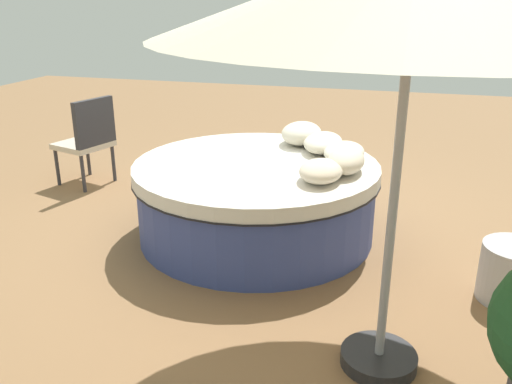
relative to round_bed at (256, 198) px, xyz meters
name	(u,v)px	position (x,y,z in m)	size (l,w,h in m)	color
ground_plane	(256,234)	(0.00, 0.00, -0.34)	(16.00, 16.00, 0.00)	olive
round_bed	(256,198)	(0.00, 0.00, 0.00)	(2.12, 2.12, 0.67)	#38478C
throw_pillow_0	(321,171)	(0.31, 0.61, 0.40)	(0.47, 0.33, 0.16)	beige
throw_pillow_1	(346,161)	(0.03, 0.77, 0.42)	(0.52, 0.29, 0.19)	beige
throw_pillow_2	(344,152)	(-0.29, 0.71, 0.40)	(0.55, 0.35, 0.15)	beige
throw_pillow_3	(323,143)	(-0.51, 0.49, 0.41)	(0.56, 0.35, 0.16)	beige
throw_pillow_4	(302,133)	(-0.71, 0.25, 0.43)	(0.51, 0.38, 0.21)	beige
patio_chair	(89,136)	(-0.77, -2.13, 0.22)	(0.64, 0.63, 0.98)	#333338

